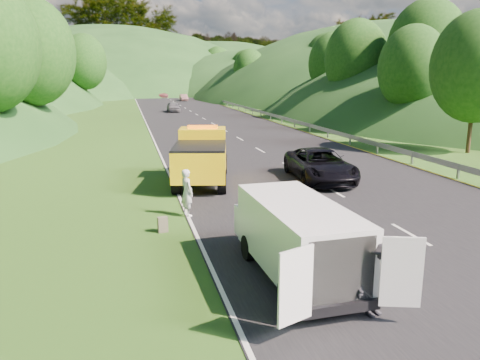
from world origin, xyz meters
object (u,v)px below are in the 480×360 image
object	(u,v)px
woman	(188,216)
child	(258,242)
tow_truck	(202,156)
spare_tire	(328,292)
passing_suv	(319,181)
white_van	(296,235)
worker	(374,315)
suitcase	(163,225)

from	to	relation	value
woman	child	xyz separation A→B (m)	(1.81, -3.32, 0.00)
tow_truck	child	bearing A→B (deg)	-74.83
spare_tire	passing_suv	bearing A→B (deg)	67.92
child	tow_truck	bearing A→B (deg)	118.18
spare_tire	white_van	bearing A→B (deg)	116.06
woman	passing_suv	bearing A→B (deg)	-80.17
child	worker	world-z (taller)	worker
white_van	woman	world-z (taller)	white_van
child	worker	xyz separation A→B (m)	(1.22, -5.05, 0.00)
child	woman	bearing A→B (deg)	144.11
white_van	woman	size ratio (longest dim) A/B	3.30
white_van	suitcase	bearing A→B (deg)	122.74
tow_truck	passing_suv	bearing A→B (deg)	3.15
spare_tire	child	bearing A→B (deg)	100.74
white_van	child	size ratio (longest dim) A/B	5.95
white_van	woman	bearing A→B (deg)	106.42
passing_suv	spare_tire	bearing A→B (deg)	-106.53
worker	tow_truck	bearing A→B (deg)	78.06
woman	suitcase	size ratio (longest dim) A/B	3.34
white_van	worker	bearing A→B (deg)	-68.40
child	spare_tire	world-z (taller)	child
tow_truck	suitcase	world-z (taller)	tow_truck
suitcase	spare_tire	world-z (taller)	suitcase
child	passing_suv	bearing A→B (deg)	80.55
worker	spare_tire	world-z (taller)	worker
tow_truck	worker	xyz separation A→B (m)	(1.63, -13.66, -1.31)
woman	white_van	bearing A→B (deg)	177.08
woman	spare_tire	xyz separation A→B (m)	(2.53, -7.09, 0.00)
white_van	spare_tire	xyz separation A→B (m)	(0.50, -1.02, -1.16)
worker	spare_tire	size ratio (longest dim) A/B	2.81
tow_truck	suitcase	size ratio (longest dim) A/B	12.41
white_van	suitcase	world-z (taller)	white_van
tow_truck	worker	bearing A→B (deg)	-70.74
passing_suv	child	bearing A→B (deg)	-119.37
worker	white_van	bearing A→B (deg)	94.91
white_van	spare_tire	world-z (taller)	white_van
worker	passing_suv	bearing A→B (deg)	53.25
tow_truck	passing_suv	world-z (taller)	tow_truck
suitcase	tow_truck	bearing A→B (deg)	70.56
suitcase	passing_suv	world-z (taller)	passing_suv
suitcase	spare_tire	size ratio (longest dim) A/B	0.84
tow_truck	child	world-z (taller)	tow_truck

